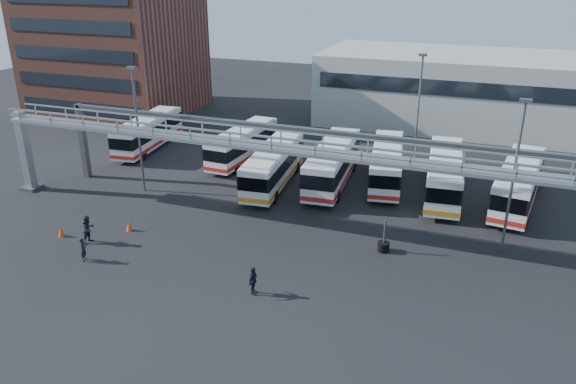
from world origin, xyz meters
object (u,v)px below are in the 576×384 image
(light_pole_left, at_px, (138,123))
(tire_stack, at_px, (384,246))
(bus_6, at_px, (445,173))
(bus_7, at_px, (519,183))
(bus_4, at_px, (333,162))
(light_pole_mid, at_px, (514,170))
(light_pole_back, at_px, (419,105))
(pedestrian_a, at_px, (83,249))
(cone_right, at_px, (129,226))
(bus_3, at_px, (273,165))
(cone_left, at_px, (61,232))
(pedestrian_d, at_px, (253,281))
(pedestrian_b, at_px, (88,229))
(bus_2, at_px, (243,143))
(bus_0, at_px, (148,132))
(bus_5, at_px, (387,163))

(light_pole_left, bearing_deg, tire_stack, -9.59)
(bus_6, xyz_separation_m, bus_7, (5.54, -0.05, -0.01))
(bus_7, bearing_deg, bus_4, -169.72)
(light_pole_left, distance_m, bus_7, 30.07)
(light_pole_mid, relative_size, light_pole_back, 1.00)
(pedestrian_a, distance_m, tire_stack, 19.30)
(light_pole_back, bearing_deg, cone_right, -128.87)
(pedestrian_a, bearing_deg, light_pole_back, -54.28)
(light_pole_left, relative_size, bus_3, 0.92)
(bus_6, bearing_deg, tire_stack, -108.22)
(bus_4, bearing_deg, bus_6, 0.25)
(light_pole_mid, bearing_deg, cone_left, -164.09)
(bus_3, xyz_separation_m, bus_4, (4.56, 2.02, 0.10))
(pedestrian_d, height_order, cone_right, pedestrian_d)
(light_pole_mid, relative_size, pedestrian_b, 5.21)
(pedestrian_a, bearing_deg, light_pole_mid, -88.01)
(cone_left, bearing_deg, pedestrian_d, -7.36)
(bus_3, bearing_deg, bus_2, 130.76)
(pedestrian_a, height_order, cone_left, pedestrian_a)
(cone_left, bearing_deg, bus_3, 53.52)
(bus_6, bearing_deg, light_pole_mid, -66.02)
(bus_3, distance_m, cone_right, 13.27)
(pedestrian_a, bearing_deg, bus_6, -67.64)
(bus_4, relative_size, pedestrian_d, 6.82)
(light_pole_mid, distance_m, bus_7, 9.31)
(bus_0, height_order, pedestrian_d, bus_0)
(bus_0, bearing_deg, bus_3, -23.15)
(bus_6, relative_size, pedestrian_b, 5.89)
(light_pole_left, bearing_deg, cone_left, -93.94)
(cone_left, bearing_deg, pedestrian_b, -0.47)
(light_pole_mid, distance_m, bus_0, 35.58)
(pedestrian_b, xyz_separation_m, cone_right, (1.47, 2.41, -0.62))
(cone_right, bearing_deg, cone_left, -148.40)
(light_pole_back, height_order, cone_left, light_pole_back)
(light_pole_mid, height_order, cone_right, light_pole_mid)
(pedestrian_d, bearing_deg, cone_right, 69.49)
(light_pole_mid, xyz_separation_m, pedestrian_b, (-26.21, -8.18, -4.75))
(pedestrian_d, bearing_deg, bus_3, 18.07)
(tire_stack, bearing_deg, bus_4, 122.27)
(bus_7, bearing_deg, bus_6, -172.82)
(bus_2, bearing_deg, pedestrian_d, -60.32)
(light_pole_left, height_order, bus_5, light_pole_left)
(bus_2, distance_m, pedestrian_a, 21.02)
(pedestrian_a, relative_size, cone_right, 2.19)
(bus_6, xyz_separation_m, pedestrian_d, (-8.61, -18.64, -1.05))
(light_pole_left, xyz_separation_m, bus_3, (9.66, 4.76, -3.88))
(pedestrian_a, bearing_deg, tire_stack, -86.57)
(bus_0, height_order, cone_right, bus_0)
(light_pole_left, bearing_deg, cone_right, -64.27)
(light_pole_left, height_order, light_pole_mid, same)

